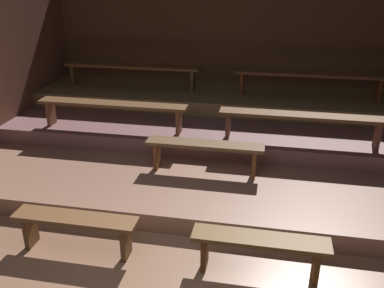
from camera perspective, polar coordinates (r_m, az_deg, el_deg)
ground at (r=5.98m, az=0.71°, el=-4.88°), size 7.11×6.12×0.08m
wall_back at (r=8.07m, az=4.25°, el=12.73°), size 7.11×0.06×2.62m
platform_lower at (r=6.47m, az=1.71°, el=-1.07°), size 6.31×4.06×0.23m
platform_middle at (r=7.08m, az=2.73°, el=3.14°), size 6.31×2.54×0.23m
platform_upper at (r=7.54m, az=3.39°, el=6.25°), size 6.31×1.42×0.23m
bench_floor_left at (r=4.55m, az=-15.48°, el=-10.44°), size 1.30×0.26×0.42m
bench_floor_right at (r=4.16m, az=9.20°, el=-13.44°), size 1.30×0.26×0.42m
bench_lower_center at (r=5.48m, az=1.73°, el=-0.65°), size 1.54×0.26×0.42m
bench_middle_left at (r=6.41m, az=-10.75°, el=4.94°), size 2.27×0.26×0.42m
bench_middle_right at (r=6.00m, az=14.63°, el=3.30°), size 2.27×0.26×0.42m
bench_upper_left at (r=7.73m, az=-8.17°, el=10.06°), size 2.47×0.26×0.42m
bench_upper_right at (r=7.35m, az=15.63°, el=8.75°), size 2.47×0.26×0.42m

